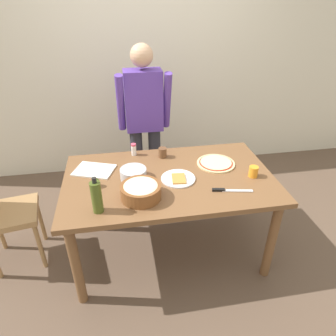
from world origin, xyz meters
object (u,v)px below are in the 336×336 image
(mixing_bowl_steel, at_px, (133,174))
(cup_orange, at_px, (253,172))
(plate_with_slice, at_px, (178,179))
(cutting_board_white, at_px, (94,170))
(chef_knife, at_px, (227,190))
(popcorn_bowl, at_px, (141,190))
(cup_small_brown, at_px, (162,153))
(person_cook, at_px, (144,120))
(olive_oil_bottle, at_px, (97,197))
(avocado, at_px, (96,183))
(pizza_raw_on_board, at_px, (216,163))
(dining_table, at_px, (169,187))
(salt_shaker, at_px, (134,149))

(mixing_bowl_steel, height_order, cup_orange, cup_orange)
(plate_with_slice, distance_m, mixing_bowl_steel, 0.34)
(cutting_board_white, bearing_deg, chef_knife, -25.25)
(popcorn_bowl, xyz_separation_m, cutting_board_white, (-0.33, 0.42, -0.06))
(plate_with_slice, distance_m, cup_small_brown, 0.38)
(person_cook, relative_size, plate_with_slice, 6.23)
(olive_oil_bottle, relative_size, avocado, 3.66)
(olive_oil_bottle, bearing_deg, cup_orange, 11.23)
(pizza_raw_on_board, height_order, plate_with_slice, plate_with_slice)
(plate_with_slice, distance_m, avocado, 0.61)
(popcorn_bowl, xyz_separation_m, avocado, (-0.31, 0.19, -0.03))
(dining_table, relative_size, cup_orange, 18.82)
(person_cook, xyz_separation_m, salt_shaker, (-0.13, -0.35, -0.13))
(popcorn_bowl, bearing_deg, pizza_raw_on_board, 29.03)
(cup_small_brown, distance_m, cutting_board_white, 0.58)
(plate_with_slice, relative_size, olive_oil_bottle, 1.02)
(cup_orange, distance_m, chef_knife, 0.30)
(person_cook, bearing_deg, olive_oil_bottle, -110.97)
(pizza_raw_on_board, bearing_deg, cup_orange, -46.24)
(mixing_bowl_steel, bearing_deg, popcorn_bowl, -82.61)
(cup_orange, bearing_deg, avocado, 177.06)
(cutting_board_white, bearing_deg, salt_shaker, 33.10)
(plate_with_slice, xyz_separation_m, avocado, (-0.61, 0.01, 0.03))
(person_cook, height_order, salt_shaker, person_cook)
(dining_table, distance_m, avocado, 0.56)
(person_cook, xyz_separation_m, pizza_raw_on_board, (0.52, -0.63, -0.17))
(cup_small_brown, xyz_separation_m, salt_shaker, (-0.24, 0.08, 0.01))
(olive_oil_bottle, relative_size, chef_knife, 0.88)
(cup_small_brown, bearing_deg, popcorn_bowl, -112.74)
(pizza_raw_on_board, height_order, popcorn_bowl, popcorn_bowl)
(mixing_bowl_steel, height_order, cutting_board_white, mixing_bowl_steel)
(olive_oil_bottle, distance_m, cup_orange, 1.18)
(cup_small_brown, bearing_deg, avocado, -146.04)
(person_cook, height_order, avocado, person_cook)
(mixing_bowl_steel, height_order, chef_knife, mixing_bowl_steel)
(person_cook, height_order, cup_small_brown, person_cook)
(person_cook, bearing_deg, dining_table, -82.06)
(olive_oil_bottle, bearing_deg, salt_shaker, 68.96)
(person_cook, relative_size, popcorn_bowl, 5.79)
(cutting_board_white, bearing_deg, mixing_bowl_steel, -28.20)
(mixing_bowl_steel, relative_size, salt_shaker, 1.89)
(plate_with_slice, xyz_separation_m, popcorn_bowl, (-0.30, -0.18, 0.05))
(chef_knife, bearing_deg, olive_oil_bottle, -175.27)
(dining_table, bearing_deg, salt_shaker, 120.52)
(pizza_raw_on_board, relative_size, cutting_board_white, 1.04)
(mixing_bowl_steel, distance_m, olive_oil_bottle, 0.45)
(person_cook, distance_m, mixing_bowl_steel, 0.76)
(pizza_raw_on_board, bearing_deg, salt_shaker, 157.16)
(dining_table, distance_m, chef_knife, 0.47)
(salt_shaker, bearing_deg, plate_with_slice, -56.37)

